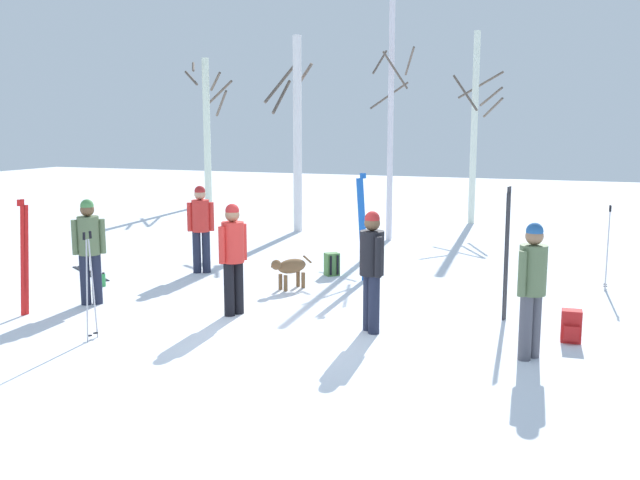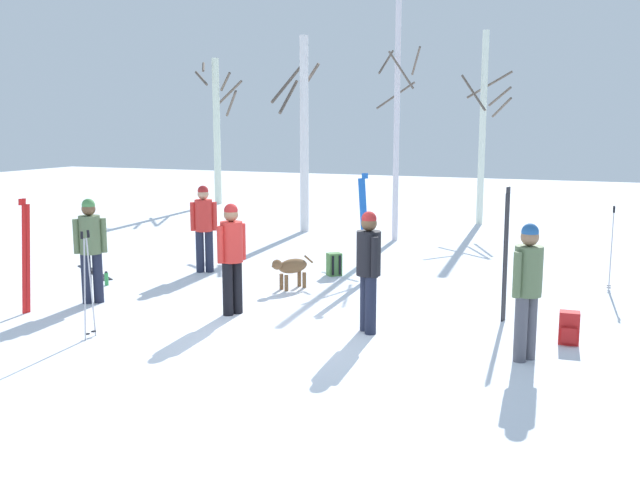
{
  "view_description": "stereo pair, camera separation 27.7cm",
  "coord_description": "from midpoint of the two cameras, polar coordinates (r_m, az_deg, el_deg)",
  "views": [
    {
      "loc": [
        3.9,
        -8.51,
        2.9
      ],
      "look_at": [
        -0.22,
        2.25,
        1.0
      ],
      "focal_mm": 39.7,
      "sensor_mm": 36.0,
      "label": 1
    },
    {
      "loc": [
        4.16,
        -8.41,
        2.9
      ],
      "look_at": [
        -0.22,
        2.25,
        1.0
      ],
      "focal_mm": 39.7,
      "sensor_mm": 36.0,
      "label": 2
    }
  ],
  "objects": [
    {
      "name": "birch_tree_0",
      "position": [
        25.98,
        -9.38,
        9.01
      ],
      "size": [
        1.66,
        1.67,
        5.19
      ],
      "color": "silver",
      "rests_on": "ground_plane"
    },
    {
      "name": "ski_pair_planted_2",
      "position": [
        11.71,
        -23.36,
        -1.33
      ],
      "size": [
        0.07,
        0.24,
        1.78
      ],
      "color": "red",
      "rests_on": "ground_plane"
    },
    {
      "name": "backpack_0",
      "position": [
        10.07,
        18.85,
        -6.62
      ],
      "size": [
        0.27,
        0.3,
        0.44
      ],
      "color": "red",
      "rests_on": "ground_plane"
    },
    {
      "name": "birch_tree_3",
      "position": [
        21.05,
        12.01,
        9.02
      ],
      "size": [
        1.46,
        1.46,
        5.49
      ],
      "color": "silver",
      "rests_on": "ground_plane"
    },
    {
      "name": "ski_poles_1",
      "position": [
        10.04,
        -18.83,
        -3.27
      ],
      "size": [
        0.07,
        0.23,
        1.48
      ],
      "color": "#B2B2BC",
      "rests_on": "ground_plane"
    },
    {
      "name": "person_4",
      "position": [
        10.81,
        -7.76,
        -0.96
      ],
      "size": [
        0.34,
        0.49,
        1.72
      ],
      "color": "black",
      "rests_on": "ground_plane"
    },
    {
      "name": "birch_tree_2",
      "position": [
        17.66,
        5.28,
        9.71
      ],
      "size": [
        1.25,
        1.09,
        5.85
      ],
      "color": "silver",
      "rests_on": "ground_plane"
    },
    {
      "name": "person_2",
      "position": [
        9.04,
        15.89,
        -3.26
      ],
      "size": [
        0.34,
        0.46,
        1.72
      ],
      "color": "#4C4C56",
      "rests_on": "ground_plane"
    },
    {
      "name": "person_3",
      "position": [
        13.99,
        -10.15,
        1.33
      ],
      "size": [
        0.47,
        0.34,
        1.72
      ],
      "color": "#1E2338",
      "rests_on": "ground_plane"
    },
    {
      "name": "ski_pair_lying_0",
      "position": [
        14.58,
        -18.57,
        -2.56
      ],
      "size": [
        1.51,
        1.07,
        0.05
      ],
      "color": "black",
      "rests_on": "ground_plane"
    },
    {
      "name": "birch_tree_1",
      "position": [
        19.06,
        -2.33,
        8.74
      ],
      "size": [
        1.18,
        1.27,
        5.18
      ],
      "color": "silver",
      "rests_on": "ground_plane"
    },
    {
      "name": "ski_poles_0",
      "position": [
        13.35,
        21.64,
        -0.38
      ],
      "size": [
        0.07,
        0.28,
        1.49
      ],
      "color": "#B2B2BC",
      "rests_on": "ground_plane"
    },
    {
      "name": "water_bottle_0",
      "position": [
        13.36,
        -17.62,
        -3.08
      ],
      "size": [
        0.07,
        0.07,
        0.26
      ],
      "color": "green",
      "rests_on": "ground_plane"
    },
    {
      "name": "backpack_2",
      "position": [
        13.65,
        0.37,
        -1.98
      ],
      "size": [
        0.34,
        0.35,
        0.44
      ],
      "color": "#4C7F3F",
      "rests_on": "ground_plane"
    },
    {
      "name": "ski_pair_planted_0",
      "position": [
        13.09,
        2.84,
        1.0
      ],
      "size": [
        0.22,
        0.17,
        2.01
      ],
      "color": "blue",
      "rests_on": "ground_plane"
    },
    {
      "name": "ground_plane",
      "position": [
        9.81,
        -4.38,
        -7.86
      ],
      "size": [
        60.0,
        60.0,
        0.0
      ],
      "primitive_type": "plane",
      "color": "white"
    },
    {
      "name": "ski_pair_planted_1",
      "position": [
        10.75,
        14.09,
        -1.13
      ],
      "size": [
        0.06,
        0.15,
        2.0
      ],
      "color": "black",
      "rests_on": "ground_plane"
    },
    {
      "name": "person_0",
      "position": [
        11.98,
        -18.75,
        -0.36
      ],
      "size": [
        0.43,
        0.36,
        1.72
      ],
      "color": "#1E2338",
      "rests_on": "ground_plane"
    },
    {
      "name": "person_1",
      "position": [
        9.84,
        3.39,
        -1.91
      ],
      "size": [
        0.38,
        0.42,
        1.72
      ],
      "color": "#1E2338",
      "rests_on": "ground_plane"
    },
    {
      "name": "dog",
      "position": [
        12.51,
        -3.08,
        -2.24
      ],
      "size": [
        0.5,
        0.8,
        0.57
      ],
      "color": "brown",
      "rests_on": "ground_plane"
    }
  ]
}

